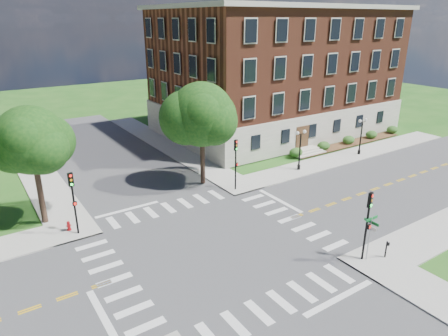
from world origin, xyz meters
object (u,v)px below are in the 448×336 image
traffic_signal_nw (73,196)px  twin_lamp_west (300,148)px  fire_hydrant (69,226)px  push_button_post (386,248)px  traffic_signal_ne (236,158)px  traffic_signal_se (368,218)px  twin_lamp_east (361,134)px  street_sign_pole (370,230)px

traffic_signal_nw → twin_lamp_west: 22.99m
fire_hydrant → push_button_post: bearing=-42.8°
traffic_signal_ne → traffic_signal_nw: (-14.41, -0.21, 0.00)m
traffic_signal_se → traffic_signal_ne: size_ratio=1.00×
push_button_post → twin_lamp_east: bearing=43.2°
traffic_signal_nw → street_sign_pole: bearing=-43.1°
traffic_signal_nw → street_sign_pole: traffic_signal_nw is taller
traffic_signal_nw → push_button_post: traffic_signal_nw is taller
traffic_signal_ne → push_button_post: traffic_signal_ne is taller
twin_lamp_west → fire_hydrant: (-23.42, 0.06, -2.06)m
traffic_signal_nw → twin_lamp_east: bearing=1.1°
traffic_signal_ne → fire_hydrant: traffic_signal_ne is taller
push_button_post → traffic_signal_ne: bearing=96.9°
street_sign_pole → fire_hydrant: size_ratio=4.13×
twin_lamp_west → fire_hydrant: size_ratio=5.64×
fire_hydrant → traffic_signal_se: bearing=-44.0°
street_sign_pole → traffic_signal_nw: bearing=136.9°
traffic_signal_se → twin_lamp_east: traffic_signal_se is taller
traffic_signal_nw → fire_hydrant: size_ratio=6.40×
push_button_post → fire_hydrant: 22.72m
traffic_signal_ne → twin_lamp_east: (18.02, 0.39, -0.66)m
traffic_signal_se → traffic_signal_nw: (-14.77, 13.88, 0.00)m
twin_lamp_west → fire_hydrant: 23.51m
traffic_signal_se → traffic_signal_ne: same height
traffic_signal_se → push_button_post: 2.89m
traffic_signal_se → street_sign_pole: traffic_signal_se is taller
twin_lamp_east → push_button_post: bearing=-136.8°
street_sign_pole → fire_hydrant: bearing=136.1°
traffic_signal_ne → push_button_post: size_ratio=4.00×
traffic_signal_nw → push_button_post: size_ratio=4.00×
traffic_signal_se → twin_lamp_west: traffic_signal_se is taller
twin_lamp_west → fire_hydrant: bearing=179.8°
twin_lamp_west → street_sign_pole: bearing=-118.3°
twin_lamp_west → fire_hydrant: twin_lamp_west is taller
traffic_signal_se → street_sign_pole: size_ratio=1.55×
traffic_signal_ne → fire_hydrant: size_ratio=6.40×
traffic_signal_ne → push_button_post: bearing=-83.1°
traffic_signal_nw → street_sign_pole: 20.55m
traffic_signal_se → push_button_post: size_ratio=4.00×
traffic_signal_ne → twin_lamp_east: traffic_signal_ne is taller
traffic_signal_nw → fire_hydrant: traffic_signal_nw is taller
twin_lamp_west → street_sign_pole: 16.82m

